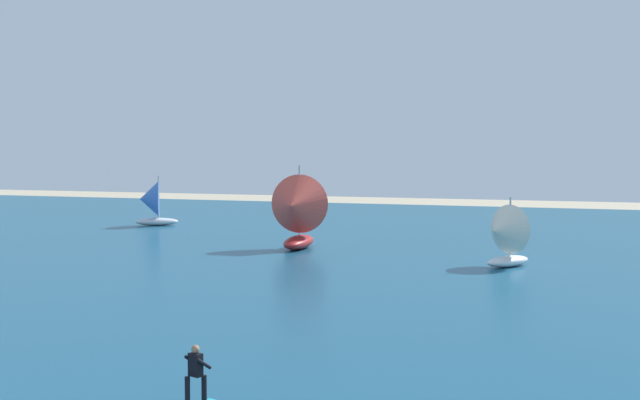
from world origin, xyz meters
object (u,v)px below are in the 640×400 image
sailboat_trailing (296,211)px  sailboat_mid_right (151,203)px  sailboat_center_horizon (503,235)px  kitesurfer (190,387)px

sailboat_trailing → sailboat_mid_right: bearing=147.8°
sailboat_trailing → sailboat_center_horizon: size_ratio=1.41×
sailboat_trailing → sailboat_center_horizon: (14.01, -3.57, -0.76)m
sailboat_trailing → kitesurfer: bearing=-73.8°
sailboat_center_horizon → kitesurfer: bearing=-99.9°
kitesurfer → sailboat_trailing: sailboat_trailing is taller
kitesurfer → sailboat_mid_right: sailboat_mid_right is taller
kitesurfer → sailboat_trailing: (-9.15, 31.41, 1.99)m
sailboat_mid_right → sailboat_trailing: bearing=-32.2°
kitesurfer → sailboat_center_horizon: sailboat_center_horizon is taller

